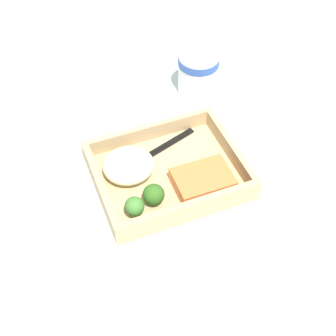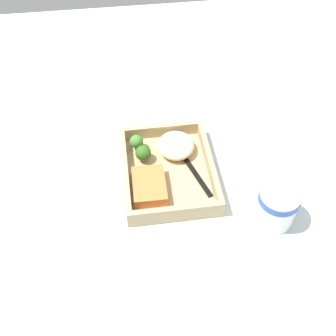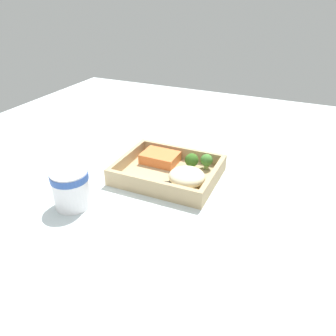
{
  "view_description": "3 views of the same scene",
  "coord_description": "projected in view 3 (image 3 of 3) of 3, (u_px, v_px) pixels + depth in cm",
  "views": [
    {
      "loc": [
        19.61,
        49.37,
        63.77
      ],
      "look_at": [
        0.0,
        0.0,
        2.7
      ],
      "focal_mm": 50.0,
      "sensor_mm": 36.0,
      "label": 1
    },
    {
      "loc": [
        -56.51,
        7.72,
        70.09
      ],
      "look_at": [
        0.0,
        0.0,
        2.7
      ],
      "focal_mm": 42.0,
      "sensor_mm": 36.0,
      "label": 2
    },
    {
      "loc": [
        29.93,
        -67.13,
        43.93
      ],
      "look_at": [
        0.0,
        0.0,
        2.7
      ],
      "focal_mm": 35.0,
      "sensor_mm": 36.0,
      "label": 3
    }
  ],
  "objects": [
    {
      "name": "receipt_slip",
      "position": [
        164.0,
        136.0,
        1.09
      ],
      "size": [
        13.35,
        16.41,
        0.24
      ],
      "primitive_type": "cube",
      "rotation": [
        0.0,
        0.0,
        -0.31
      ],
      "color": "white",
      "rests_on": "ground_plane"
    },
    {
      "name": "broccoli_floret_2",
      "position": [
        192.0,
        160.0,
        0.86
      ],
      "size": [
        3.63,
        3.63,
        4.14
      ],
      "color": "#79A254",
      "rests_on": "takeout_tray"
    },
    {
      "name": "salmon_fillet",
      "position": [
        160.0,
        158.0,
        0.9
      ],
      "size": [
        9.82,
        7.24,
        2.7
      ],
      "primitive_type": "cube",
      "rotation": [
        0.0,
        0.0,
        -0.02
      ],
      "color": "orange",
      "rests_on": "takeout_tray"
    },
    {
      "name": "tray_rim",
      "position": [
        168.0,
        168.0,
        0.84
      ],
      "size": [
        25.4,
        20.27,
        3.23
      ],
      "color": "tan",
      "rests_on": "takeout_tray"
    },
    {
      "name": "mashed_potatoes",
      "position": [
        187.0,
        177.0,
        0.8
      ],
      "size": [
        9.03,
        8.66,
        3.87
      ],
      "primitive_type": "ellipsoid",
      "color": "beige",
      "rests_on": "takeout_tray"
    },
    {
      "name": "fork",
      "position": [
        160.0,
        183.0,
        0.8
      ],
      "size": [
        15.54,
        6.42,
        0.44
      ],
      "color": "black",
      "rests_on": "takeout_tray"
    },
    {
      "name": "paper_cup",
      "position": [
        71.0,
        187.0,
        0.72
      ],
      "size": [
        8.3,
        8.3,
        8.8
      ],
      "color": "white",
      "rests_on": "ground_plane"
    },
    {
      "name": "takeout_tray",
      "position": [
        168.0,
        175.0,
        0.85
      ],
      "size": [
        25.4,
        20.27,
        1.2
      ],
      "primitive_type": "cube",
      "color": "tan",
      "rests_on": "ground_plane"
    },
    {
      "name": "ground_plane",
      "position": [
        168.0,
        180.0,
        0.86
      ],
      "size": [
        160.0,
        160.0,
        2.0
      ],
      "primitive_type": "cube",
      "color": "silver"
    },
    {
      "name": "broccoli_floret_1",
      "position": [
        207.0,
        160.0,
        0.86
      ],
      "size": [
        3.22,
        3.22,
        4.13
      ],
      "color": "#7EA557",
      "rests_on": "takeout_tray"
    }
  ]
}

